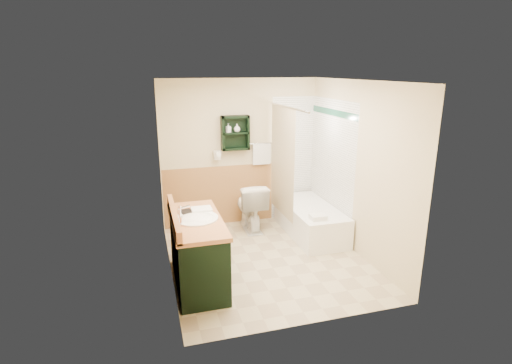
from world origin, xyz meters
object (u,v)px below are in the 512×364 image
object	(u,v)px
bathtub	(310,220)
toilet	(250,206)
vanity_book	(180,206)
vanity	(198,251)
soap_bottle_a	(228,130)
wall_shelf	(235,133)
soap_bottle_b	(237,129)
hair_dryer	(217,155)

from	to	relation	value
bathtub	toilet	xyz separation A→B (m)	(-0.86, 0.47, 0.16)
bathtub	vanity_book	xyz separation A→B (m)	(-2.08, -0.78, 0.71)
vanity	soap_bottle_a	world-z (taller)	soap_bottle_a
vanity	vanity_book	bearing A→B (deg)	126.02
wall_shelf	vanity	xyz separation A→B (m)	(-0.89, -1.76, -1.13)
vanity	soap_bottle_b	size ratio (longest dim) A/B	10.00
wall_shelf	bathtub	world-z (taller)	wall_shelf
hair_dryer	bathtub	size ratio (longest dim) A/B	0.16
toilet	hair_dryer	bearing A→B (deg)	-32.00
bathtub	soap_bottle_a	bearing A→B (deg)	146.81
bathtub	hair_dryer	bearing A→B (deg)	149.71
wall_shelf	toilet	size ratio (longest dim) A/B	0.70
soap_bottle_a	soap_bottle_b	distance (m)	0.14
vanity	bathtub	bearing A→B (deg)	27.75
toilet	vanity_book	size ratio (longest dim) A/B	3.97
wall_shelf	vanity_book	bearing A→B (deg)	-124.67
wall_shelf	soap_bottle_a	size ratio (longest dim) A/B	3.90
soap_bottle_b	bathtub	bearing A→B (deg)	-36.73
vanity	bathtub	world-z (taller)	vanity
vanity	soap_bottle_a	xyz separation A→B (m)	(0.78, 1.75, 1.18)
vanity	hair_dryer	bearing A→B (deg)	71.56
wall_shelf	vanity_book	xyz separation A→B (m)	(-1.06, -1.53, -0.61)
toilet	bathtub	bearing A→B (deg)	152.24
bathtub	vanity_book	world-z (taller)	vanity_book
toilet	soap_bottle_a	world-z (taller)	soap_bottle_a
vanity_book	vanity	bearing A→B (deg)	-64.41
bathtub	toilet	size ratio (longest dim) A/B	1.90
hair_dryer	vanity	size ratio (longest dim) A/B	0.18
hair_dryer	bathtub	bearing A→B (deg)	-30.29
wall_shelf	soap_bottle_b	bearing A→B (deg)	-10.10
bathtub	soap_bottle_a	world-z (taller)	soap_bottle_a
wall_shelf	bathtub	bearing A→B (deg)	-36.16
toilet	soap_bottle_b	bearing A→B (deg)	-61.81
toilet	soap_bottle_b	xyz separation A→B (m)	(-0.14, 0.27, 1.23)
bathtub	soap_bottle_b	xyz separation A→B (m)	(-1.00, 0.74, 1.39)
bathtub	wall_shelf	bearing A→B (deg)	143.84
hair_dryer	wall_shelf	bearing A→B (deg)	-4.76
bathtub	soap_bottle_a	distance (m)	1.93
hair_dryer	toilet	size ratio (longest dim) A/B	0.30
vanity	toilet	bearing A→B (deg)	54.28
bathtub	vanity	bearing A→B (deg)	-152.25
hair_dryer	vanity	distance (m)	2.04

